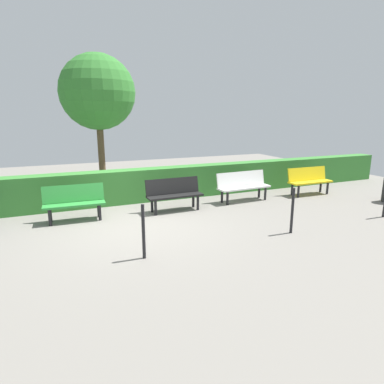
{
  "coord_description": "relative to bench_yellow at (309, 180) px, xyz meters",
  "views": [
    {
      "loc": [
        1.7,
        7.22,
        2.51
      ],
      "look_at": [
        -1.55,
        -0.37,
        0.55
      ],
      "focal_mm": 30.66,
      "sensor_mm": 36.0,
      "label": 1
    }
  ],
  "objects": [
    {
      "name": "railing_post_mid",
      "position": [
        2.86,
        2.63,
        0.02
      ],
      "size": [
        0.06,
        0.06,
        1.0
      ],
      "primitive_type": "cylinder",
      "color": "black",
      "rests_on": "ground_plane"
    },
    {
      "name": "hedge_row",
      "position": [
        4.71,
        -1.28,
        0.0
      ],
      "size": [
        17.47,
        0.53,
        0.96
      ],
      "primitive_type": "cube",
      "color": "#387F33",
      "rests_on": "ground_plane"
    },
    {
      "name": "bench_black",
      "position": [
        4.6,
        0.02,
        0.0
      ],
      "size": [
        1.49,
        0.48,
        0.86
      ],
      "rotation": [
        0.0,
        0.0,
        0.01
      ],
      "color": "black",
      "rests_on": "ground_plane"
    },
    {
      "name": "bench_yellow",
      "position": [
        0.0,
        0.0,
        0.0
      ],
      "size": [
        1.47,
        0.49,
        0.86
      ],
      "rotation": [
        0.0,
        0.0,
        -0.02
      ],
      "color": "yellow",
      "rests_on": "ground_plane"
    },
    {
      "name": "railing_post_far",
      "position": [
        6.13,
        2.63,
        0.02
      ],
      "size": [
        0.06,
        0.06,
        1.0
      ],
      "primitive_type": "cylinder",
      "color": "black",
      "rests_on": "ground_plane"
    },
    {
      "name": "bench_white",
      "position": [
        2.38,
        -0.13,
        0.0
      ],
      "size": [
        1.65,
        0.54,
        0.86
      ],
      "rotation": [
        0.0,
        0.0,
        0.05
      ],
      "color": "white",
      "rests_on": "ground_plane"
    },
    {
      "name": "bench_green",
      "position": [
        7.1,
        -0.13,
        -0.0
      ],
      "size": [
        1.43,
        0.52,
        0.86
      ],
      "rotation": [
        0.0,
        0.0,
        -0.04
      ],
      "color": "#2D8C38",
      "rests_on": "ground_plane"
    },
    {
      "name": "ground_plane",
      "position": [
        5.78,
        0.75,
        -0.48
      ],
      "size": [
        21.47,
        21.47,
        0.0
      ],
      "primitive_type": "plane",
      "color": "gray"
    },
    {
      "name": "tree_near",
      "position": [
        6.02,
        -2.89,
        2.68
      ],
      "size": [
        2.32,
        2.32,
        4.34
      ],
      "color": "brown",
      "rests_on": "ground_plane"
    }
  ]
}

